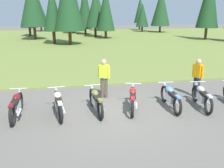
% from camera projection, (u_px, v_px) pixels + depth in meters
% --- Properties ---
extents(ground_plane, '(140.00, 140.00, 0.00)m').
position_uv_depth(ground_plane, '(115.00, 112.00, 9.12)').
color(ground_plane, '#605B54').
extents(grass_moorland, '(80.00, 44.00, 0.10)m').
position_uv_depth(grass_moorland, '(77.00, 40.00, 33.09)').
color(grass_moorland, olive).
rests_on(grass_moorland, ground).
extents(forest_treeline, '(40.52, 28.02, 9.12)m').
position_uv_depth(forest_treeline, '(97.00, 6.00, 38.41)').
color(forest_treeline, '#47331E').
rests_on(forest_treeline, ground).
extents(motorcycle_maroon, '(0.62, 2.10, 0.88)m').
position_uv_depth(motorcycle_maroon, '(16.00, 105.00, 8.55)').
color(motorcycle_maroon, black).
rests_on(motorcycle_maroon, ground).
extents(motorcycle_cream, '(0.62, 2.10, 0.88)m').
position_uv_depth(motorcycle_cream, '(58.00, 103.00, 8.75)').
color(motorcycle_cream, black).
rests_on(motorcycle_cream, ground).
extents(motorcycle_olive, '(0.62, 2.10, 0.88)m').
position_uv_depth(motorcycle_olive, '(96.00, 101.00, 9.01)').
color(motorcycle_olive, black).
rests_on(motorcycle_olive, ground).
extents(motorcycle_red, '(0.79, 2.05, 0.88)m').
position_uv_depth(motorcycle_red, '(133.00, 99.00, 9.21)').
color(motorcycle_red, black).
rests_on(motorcycle_red, ground).
extents(motorcycle_sky_blue, '(0.62, 2.10, 0.88)m').
position_uv_depth(motorcycle_sky_blue, '(170.00, 97.00, 9.39)').
color(motorcycle_sky_blue, black).
rests_on(motorcycle_sky_blue, ground).
extents(motorcycle_silver, '(0.65, 2.08, 0.88)m').
position_uv_depth(motorcycle_silver, '(202.00, 96.00, 9.46)').
color(motorcycle_silver, black).
rests_on(motorcycle_silver, ground).
extents(rider_with_back_turned, '(0.34, 0.51, 1.67)m').
position_uv_depth(rider_with_back_turned, '(197.00, 76.00, 10.50)').
color(rider_with_back_turned, '#2D2D38').
rests_on(rider_with_back_turned, ground).
extents(rider_near_row_end, '(0.48, 0.38, 1.67)m').
position_uv_depth(rider_near_row_end, '(104.00, 76.00, 10.43)').
color(rider_near_row_end, '#4C4233').
rests_on(rider_near_row_end, ground).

